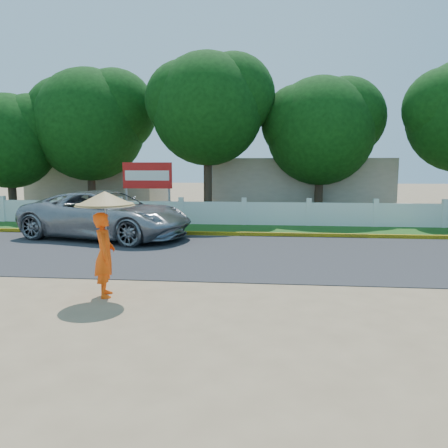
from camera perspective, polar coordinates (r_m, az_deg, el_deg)
name	(u,v)px	position (r m, az deg, el deg)	size (l,w,h in m)	color
ground	(215,295)	(9.65, -1.23, -9.27)	(120.00, 120.00, 0.00)	#9E8460
road	(232,253)	(13.99, 1.05, -3.87)	(60.00, 7.00, 0.02)	#38383A
grass_verge	(242,229)	(19.15, 2.37, -0.71)	(60.00, 3.50, 0.03)	#2D601E
curb	(239,234)	(17.47, 2.03, -1.32)	(40.00, 0.18, 0.16)	yellow
fence	(244,214)	(20.52, 2.63, 1.36)	(40.00, 0.10, 1.10)	silver
building_near	(299,185)	(27.25, 9.80, 5.04)	(10.00, 6.00, 3.20)	#B7AD99
building_far	(101,186)	(30.32, -15.76, 4.74)	(8.00, 5.00, 2.80)	#B7AD99
vehicle	(107,215)	(17.40, -15.09, 1.18)	(3.05, 6.62, 1.84)	gray
monk_with_parasol	(105,228)	(9.61, -15.31, -0.57)	(1.25, 1.25, 2.27)	#FB4F0D
billboard	(147,179)	(22.31, -9.97, 5.86)	(2.50, 0.13, 2.95)	gray
tree_row	(328,121)	(23.72, 13.48, 12.92)	(37.21, 7.93, 9.20)	#473828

